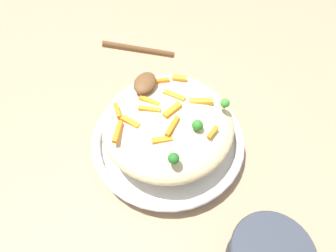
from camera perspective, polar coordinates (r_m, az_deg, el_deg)
The scene contains 21 objects.
ground_plane at distance 0.62m, azimuth -0.00°, elevation -3.86°, with size 2.40×2.40×0.00m, color #9E7F60.
serving_bowl at distance 0.61m, azimuth -0.00°, elevation -2.78°, with size 0.30×0.30×0.04m.
pasta_mound at distance 0.56m, azimuth -0.00°, elevation 0.39°, with size 0.25×0.25×0.08m, color beige.
carrot_piece_0 at distance 0.55m, azimuth 6.29°, elevation 4.71°, with size 0.04×0.01×0.01m, color orange.
carrot_piece_1 at distance 0.50m, azimuth -1.12°, elevation -2.65°, with size 0.03×0.01×0.01m, color orange.
carrot_piece_2 at distance 0.51m, azimuth -9.58°, elevation -1.07°, with size 0.04×0.01×0.01m, color orange.
carrot_piece_3 at distance 0.51m, azimuth 8.50°, elevation -1.16°, with size 0.03×0.01×0.01m, color orange.
carrot_piece_4 at distance 0.58m, azimuth -1.24°, elevation 8.63°, with size 0.03×0.01×0.01m, color orange.
carrot_piece_5 at distance 0.50m, azimuth 0.84°, elevation -0.03°, with size 0.04×0.01×0.01m, color orange.
carrot_piece_6 at distance 0.52m, azimuth -7.18°, elevation 0.81°, with size 0.04×0.01×0.01m, color orange.
carrot_piece_7 at distance 0.59m, azimuth 2.20°, elevation 9.18°, with size 0.03×0.01×0.01m, color orange.
carrot_piece_8 at distance 0.54m, azimuth -3.56°, elevation 4.76°, with size 0.04×0.01×0.01m, color orange.
carrot_piece_9 at distance 0.53m, azimuth -3.55°, elevation 3.25°, with size 0.04×0.01×0.01m, color orange.
carrot_piece_10 at distance 0.54m, azimuth -9.63°, elevation 2.93°, with size 0.03×0.01×0.01m, color orange.
carrot_piece_11 at distance 0.55m, azimuth 0.84°, elevation 5.95°, with size 0.04×0.01×0.01m, color orange.
carrot_piece_12 at distance 0.53m, azimuth 0.98°, elevation 3.43°, with size 0.04×0.01×0.01m, color orange.
broccoli_floret_0 at distance 0.47m, azimuth 1.07°, elevation -6.20°, with size 0.02×0.02×0.02m.
broccoli_floret_1 at distance 0.57m, azimuth -4.72°, elevation 8.59°, with size 0.02×0.02×0.02m.
broccoli_floret_2 at distance 0.50m, azimuth 5.63°, elevation 0.11°, with size 0.02×0.02×0.02m.
broccoli_floret_3 at distance 0.54m, azimuth 10.79°, elevation 4.30°, with size 0.02×0.02×0.02m.
serving_spoon at distance 0.58m, azimuth -4.77°, elevation 10.30°, with size 0.13×0.13×0.06m.
Camera 1 is at (-0.32, -0.10, 0.53)m, focal length 32.03 mm.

